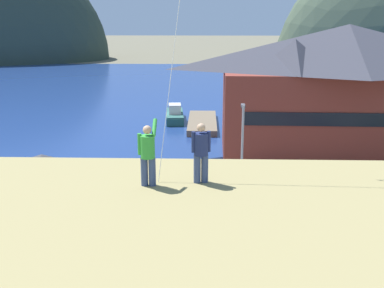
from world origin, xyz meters
TOP-DOWN VIEW (x-y plane):
  - ground_plane at (0.00, 0.00)m, footprint 600.00×600.00m
  - parking_lot_pad at (0.00, 5.00)m, footprint 40.00×20.00m
  - bay_water at (0.00, 60.00)m, footprint 360.00×84.00m
  - harbor_lodge at (11.79, 20.52)m, footprint 22.53×10.02m
  - storage_shed_near_lot at (-9.54, 4.61)m, footprint 8.52×6.20m
  - wharf_dock at (-0.74, 31.22)m, footprint 3.20×10.54m
  - moored_boat_wharfside at (-4.06, 33.49)m, footprint 2.53×6.43m
  - parked_car_front_row_end at (0.54, 0.10)m, footprint 4.22×2.10m
  - parked_car_lone_by_shed at (-3.14, 5.36)m, footprint 4.34×2.34m
  - parked_car_mid_row_near at (2.45, 6.58)m, footprint 4.21×2.07m
  - parking_light_pole at (2.14, 10.56)m, footprint 0.24×0.78m
  - person_kite_flyer at (-1.99, -7.14)m, footprint 0.51×0.66m
  - person_companion at (-0.52, -6.85)m, footprint 0.54×0.40m

SIDE VIEW (x-z plane):
  - ground_plane at x=0.00m, z-range 0.00..0.00m
  - bay_water at x=0.00m, z-range 0.00..0.03m
  - parking_lot_pad at x=0.00m, z-range 0.00..0.10m
  - wharf_dock at x=-0.74m, z-range 0.00..0.70m
  - moored_boat_wharfside at x=-4.06m, z-range -0.36..1.80m
  - parked_car_front_row_end at x=0.54m, z-range 0.15..1.97m
  - parked_car_lone_by_shed at x=-3.14m, z-range 0.15..1.97m
  - parked_car_mid_row_near at x=2.45m, z-range 0.15..1.97m
  - storage_shed_near_lot at x=-9.54m, z-range 0.09..4.76m
  - parking_light_pole at x=2.14m, z-range 0.63..6.91m
  - harbor_lodge at x=11.79m, z-range 0.36..11.85m
  - person_companion at x=-0.52m, z-range 7.51..9.25m
  - person_kite_flyer at x=-1.99m, z-range 7.47..9.32m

